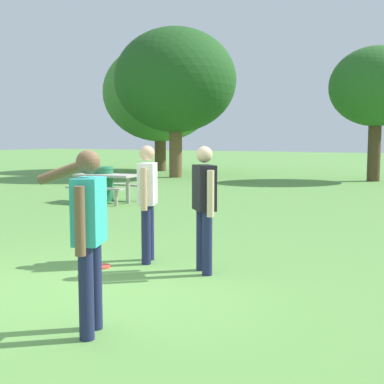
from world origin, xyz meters
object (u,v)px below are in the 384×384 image
(tree_far_right, at_px, (376,87))
(tree_broad_center, at_px, (175,81))
(person_bystander, at_px, (204,201))
(picnic_table_near, at_px, (107,182))
(tree_tall_left, at_px, (160,93))
(person_catcher, at_px, (147,196))
(person_thrower, at_px, (88,228))
(trash_can_further_along, at_px, (103,184))
(frisbee, at_px, (101,266))

(tree_far_right, bearing_deg, tree_broad_center, -164.22)
(tree_far_right, bearing_deg, person_bystander, -86.17)
(picnic_table_near, distance_m, tree_tall_left, 14.16)
(person_bystander, height_order, picnic_table_near, person_bystander)
(tree_tall_left, bearing_deg, person_catcher, -56.59)
(tree_broad_center, height_order, tree_far_right, tree_broad_center)
(person_thrower, relative_size, person_catcher, 1.00)
(trash_can_further_along, relative_size, tree_broad_center, 0.15)
(trash_can_further_along, bearing_deg, tree_tall_left, 117.14)
(tree_far_right, bearing_deg, tree_tall_left, 174.07)
(tree_tall_left, bearing_deg, trash_can_further_along, -62.86)
(frisbee, bearing_deg, person_thrower, -51.94)
(frisbee, xyz_separation_m, picnic_table_near, (-4.55, 5.62, 0.55))
(person_bystander, distance_m, tree_tall_left, 21.44)
(person_bystander, height_order, tree_far_right, tree_far_right)
(picnic_table_near, distance_m, tree_broad_center, 9.98)
(person_thrower, xyz_separation_m, tree_broad_center, (-9.31, 16.21, 3.30))
(picnic_table_near, xyz_separation_m, tree_broad_center, (-3.26, 8.68, 3.70))
(picnic_table_near, height_order, tree_tall_left, tree_tall_left)
(person_catcher, distance_m, trash_can_further_along, 7.37)
(person_bystander, bearing_deg, person_thrower, -86.30)
(picnic_table_near, distance_m, tree_far_right, 12.39)
(frisbee, distance_m, trash_can_further_along, 7.54)
(person_thrower, distance_m, frisbee, 2.60)
(tree_tall_left, bearing_deg, tree_broad_center, -47.67)
(picnic_table_near, xyz_separation_m, tree_tall_left, (-6.40, 12.13, 3.54))
(person_thrower, xyz_separation_m, picnic_table_near, (-6.04, 7.52, -0.40))
(frisbee, distance_m, picnic_table_near, 7.25)
(frisbee, height_order, picnic_table_near, picnic_table_near)
(person_bystander, distance_m, picnic_table_near, 7.84)
(person_bystander, bearing_deg, tree_tall_left, 125.43)
(person_thrower, bearing_deg, tree_broad_center, 119.87)
(picnic_table_near, bearing_deg, tree_broad_center, 110.61)
(person_bystander, bearing_deg, picnic_table_near, 138.82)
(person_bystander, height_order, trash_can_further_along, person_bystander)
(person_bystander, bearing_deg, person_catcher, 173.63)
(tree_broad_center, bearing_deg, tree_far_right, 15.78)
(person_thrower, distance_m, tree_far_right, 18.74)
(frisbee, bearing_deg, tree_far_right, 89.11)
(frisbee, xyz_separation_m, tree_tall_left, (-10.96, 17.75, 4.09))
(person_bystander, xyz_separation_m, tree_far_right, (-1.08, 16.12, 2.83))
(tree_broad_center, bearing_deg, person_bystander, -56.50)
(tree_tall_left, bearing_deg, person_bystander, -54.57)
(person_thrower, distance_m, tree_tall_left, 23.47)
(person_bystander, bearing_deg, tree_broad_center, 123.50)
(picnic_table_near, bearing_deg, trash_can_further_along, 149.23)
(person_catcher, height_order, tree_far_right, tree_far_right)
(tree_broad_center, relative_size, tree_far_right, 1.21)
(picnic_table_near, height_order, trash_can_further_along, trash_can_further_along)
(person_thrower, xyz_separation_m, person_bystander, (-0.15, 2.37, -0.02))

